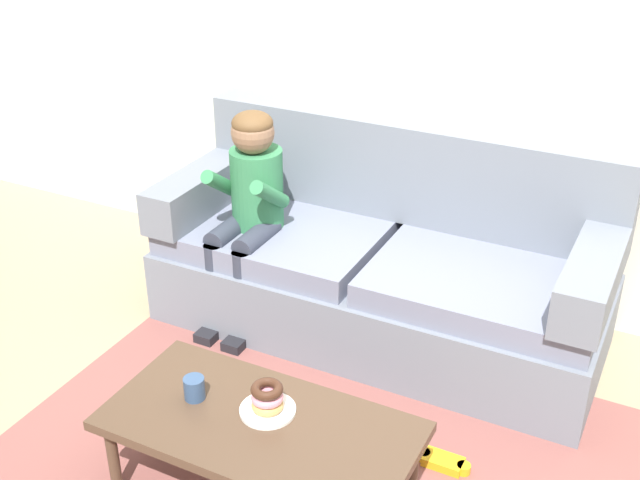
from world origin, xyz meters
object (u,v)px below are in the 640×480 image
object	(u,v)px
person_child	(249,199)
toy_controller	(443,463)
couch	(383,265)
donut	(268,405)
coffee_table	(260,430)
mug	(194,388)

from	to	relation	value
person_child	toy_controller	world-z (taller)	person_child
couch	donut	distance (m)	1.25
coffee_table	toy_controller	size ratio (longest dim) A/B	5.09
person_child	donut	distance (m)	1.28
couch	donut	world-z (taller)	couch
coffee_table	toy_controller	xyz separation A→B (m)	(0.56, 0.47, -0.32)
couch	coffee_table	bearing A→B (deg)	-87.21
donut	toy_controller	distance (m)	0.80
mug	person_child	bearing A→B (deg)	110.64
coffee_table	donut	distance (m)	0.09
mug	toy_controller	xyz separation A→B (m)	(0.85, 0.46, -0.40)
person_child	donut	size ratio (longest dim) A/B	9.18
mug	toy_controller	distance (m)	1.05
couch	mug	bearing A→B (deg)	-99.76
mug	coffee_table	bearing A→B (deg)	-1.68
person_child	toy_controller	size ratio (longest dim) A/B	4.87
couch	coffee_table	world-z (taller)	couch
mug	toy_controller	world-z (taller)	mug
couch	mug	distance (m)	1.33
person_child	toy_controller	bearing A→B (deg)	-26.46
couch	donut	size ratio (longest dim) A/B	18.22
couch	person_child	xyz separation A→B (m)	(-0.64, -0.21, 0.32)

